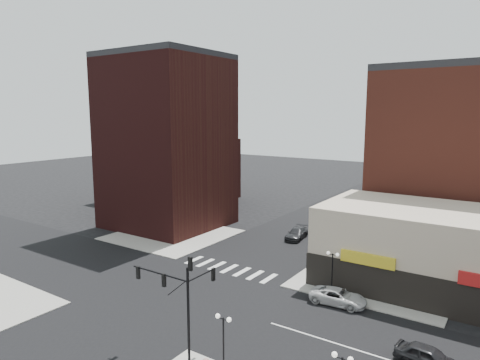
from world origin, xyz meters
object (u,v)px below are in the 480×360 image
Objects in this scene: white_suv at (338,297)px; dark_sedan_north at (297,234)px; street_lamp_ne at (332,262)px; traffic_signal at (181,291)px; street_lamp_se_a at (223,330)px; dark_sedan_east at (429,357)px.

white_suv is 0.99× the size of dark_sedan_north.
street_lamp_ne is 18.62m from dark_sedan_north.
white_suv is (6.00, 14.33, -4.25)m from traffic_signal.
street_lamp_se_a is at bearing -79.19° from dark_sedan_north.
street_lamp_ne is at bearing 35.31° from white_suv.
street_lamp_se_a reaches higher than white_suv.
traffic_signal is at bearing 152.99° from white_suv.
dark_sedan_east is at bearing -36.54° from street_lamp_ne.
traffic_signal reaches higher than street_lamp_se_a.
dark_sedan_east is at bearing -128.28° from white_suv.
street_lamp_ne reaches higher than dark_sedan_north.
dark_sedan_north is (-10.07, 30.75, -2.55)m from street_lamp_se_a.
white_suv is 1.13× the size of dark_sedan_east.
dark_sedan_north is (-12.31, 16.25, 0.04)m from white_suv.
street_lamp_se_a is 0.93× the size of dark_sedan_east.
dark_sedan_east is (10.99, 8.60, -2.53)m from street_lamp_se_a.
dark_sedan_east is (9.99, -7.40, -2.53)m from street_lamp_ne.
dark_sedan_east is at bearing -53.77° from dark_sedan_north.
dark_sedan_east is at bearing 38.04° from street_lamp_se_a.
dark_sedan_east reaches higher than white_suv.
traffic_signal is at bearing -85.67° from dark_sedan_north.
white_suv is 10.55m from dark_sedan_east.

